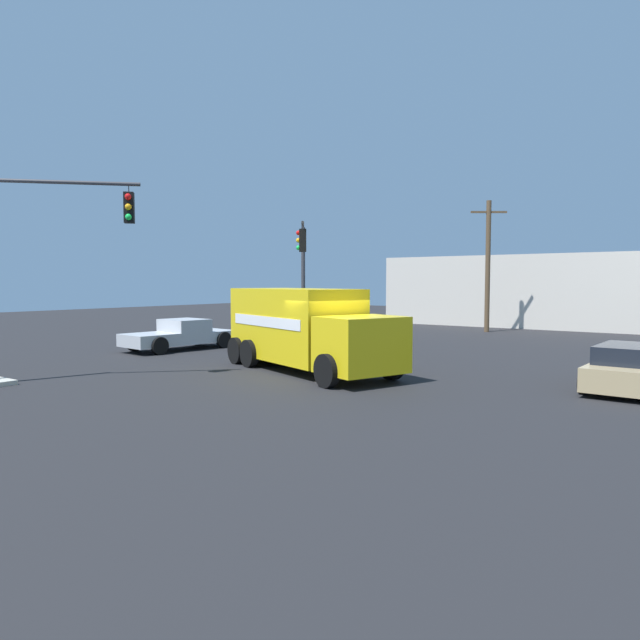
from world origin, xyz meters
TOP-DOWN VIEW (x-y plane):
  - ground_plane at (0.00, 0.00)m, footprint 100.00×100.00m
  - delivery_truck at (-1.46, 0.56)m, footprint 7.94×4.96m
  - traffic_light_primary at (-6.13, 6.37)m, footprint 3.20×4.06m
  - traffic_light_secondary at (-6.62, -6.18)m, footprint 3.27×3.48m
  - pickup_silver at (-9.97, 2.22)m, footprint 2.63×5.36m
  - sedan_tan at (8.24, 3.17)m, footprint 2.13×4.35m
  - utility_pole at (-2.10, 19.64)m, footprint 1.84×1.41m
  - building_backdrop at (-0.02, 26.13)m, footprint 22.48×6.00m

SIDE VIEW (x-z plane):
  - ground_plane at x=0.00m, z-range 0.00..0.00m
  - sedan_tan at x=8.24m, z-range -0.03..1.28m
  - pickup_silver at x=-9.97m, z-range 0.04..1.42m
  - delivery_truck at x=-1.46m, z-range 0.06..2.90m
  - building_backdrop at x=-0.02m, z-range 0.00..4.90m
  - traffic_light_primary at x=-6.13m, z-range 0.97..6.77m
  - utility_pole at x=-2.10m, z-range 0.14..8.18m
  - traffic_light_secondary at x=-6.62m, z-range 1.14..7.36m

